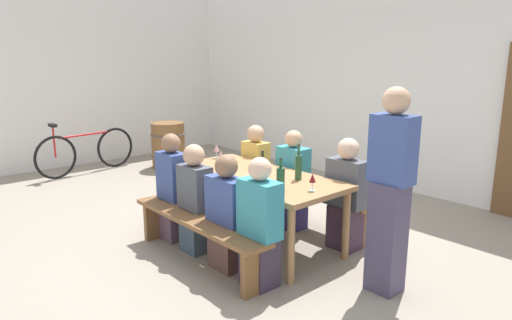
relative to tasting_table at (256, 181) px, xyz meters
name	(u,v)px	position (x,y,z in m)	size (l,w,h in m)	color
ground_plane	(256,242)	(0.00, 0.00, -0.67)	(24.00, 24.00, 0.00)	gray
back_wall	(415,80)	(0.00, 3.02, 0.93)	(14.00, 0.20, 3.20)	white
side_wall	(72,75)	(-4.92, 0.00, 0.93)	(0.20, 6.45, 3.20)	white
tasting_table	(256,181)	(0.00, 0.00, 0.00)	(1.92, 0.88, 0.75)	#9E7247
bench_near	(197,228)	(0.00, -0.74, -0.32)	(1.82, 0.30, 0.45)	brown
bench_far	(304,197)	(0.00, 0.74, -0.32)	(1.82, 0.30, 0.45)	brown
wine_bottle_0	(262,171)	(0.31, -0.20, 0.20)	(0.07, 0.07, 0.32)	#332814
wine_bottle_1	(281,178)	(0.58, -0.21, 0.19)	(0.08, 0.08, 0.30)	#234C2D
wine_bottle_2	(298,167)	(0.43, 0.17, 0.21)	(0.07, 0.07, 0.35)	#234C2D
wine_glass_0	(312,179)	(0.79, -0.02, 0.19)	(0.06, 0.06, 0.16)	silver
wine_glass_1	(221,155)	(-0.58, -0.01, 0.19)	(0.07, 0.07, 0.16)	silver
wine_glass_2	(216,148)	(-0.87, 0.15, 0.20)	(0.07, 0.07, 0.17)	silver
seated_guest_near_0	(173,189)	(-0.67, -0.59, -0.12)	(0.34, 0.24, 1.16)	#584253
seated_guest_near_1	(195,201)	(-0.25, -0.59, -0.14)	(0.36, 0.24, 1.10)	#3A4B59
seated_guest_near_2	(227,216)	(0.27, -0.59, -0.16)	(0.42, 0.24, 1.08)	brown
seated_guest_near_3	(260,226)	(0.71, -0.59, -0.14)	(0.38, 0.24, 1.13)	#392E41
seated_guest_far_0	(256,172)	(-0.67, 0.59, -0.12)	(0.32, 0.24, 1.13)	#325058
seated_guest_far_1	(293,183)	(-0.04, 0.59, -0.13)	(0.36, 0.24, 1.14)	navy
seated_guest_far_2	(346,197)	(0.71, 0.59, -0.12)	(0.40, 0.24, 1.15)	#3E2A3C
standing_host	(390,194)	(1.47, 0.14, 0.18)	(0.34, 0.24, 1.71)	#46405A
wine_barrel	(168,145)	(-3.56, 1.08, -0.27)	(0.62, 0.62, 0.80)	brown
parked_bicycle_0	(86,151)	(-4.13, -0.16, -0.30)	(0.32, 1.78, 0.90)	black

